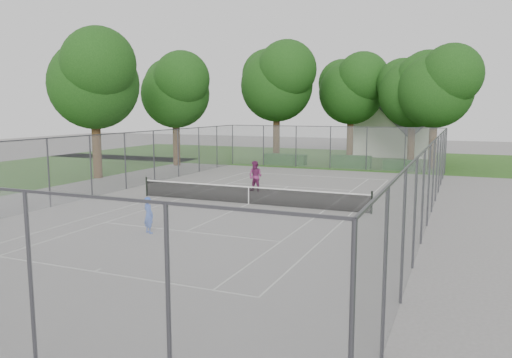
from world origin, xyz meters
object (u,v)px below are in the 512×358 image
at_px(girl_player, 149,215).
at_px(woman_player, 255,176).
at_px(tennis_net, 249,194).
at_px(house, 395,120).

bearing_deg(girl_player, woman_player, -65.54).
relative_size(tennis_net, house, 1.38).
distance_m(house, woman_player, 27.52).
bearing_deg(woman_player, tennis_net, -61.31).
xyz_separation_m(house, girl_player, (-4.63, -37.98, -3.02)).
distance_m(tennis_net, girl_player, 7.30).
height_order(tennis_net, woman_player, woman_player).
bearing_deg(tennis_net, house, 83.74).
bearing_deg(girl_player, house, -72.33).
bearing_deg(tennis_net, woman_player, 107.72).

